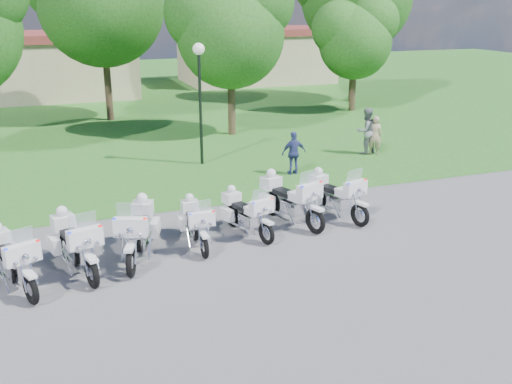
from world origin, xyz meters
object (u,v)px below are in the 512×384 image
object	(u,v)px
motorcycle_4	(246,212)
bystander_b	(366,131)
bystander_a	(375,136)
motorcycle_2	(138,230)
lamp_post	(199,75)
motorcycle_3	(196,222)
motorcycle_0	(11,259)
motorcycle_1	(75,243)
bystander_c	(294,153)
motorcycle_5	(289,198)
motorcycle_6	(335,194)

from	to	relation	value
motorcycle_4	bystander_b	size ratio (longest dim) A/B	1.12
motorcycle_4	bystander_a	size ratio (longest dim) A/B	1.33
motorcycle_2	lamp_post	world-z (taller)	lamp_post
motorcycle_3	lamp_post	xyz separation A→B (m)	(2.15, 7.47, 2.83)
motorcycle_0	bystander_b	bearing A→B (deg)	-171.83
motorcycle_1	motorcycle_3	distance (m)	3.06
motorcycle_0	bystander_b	distance (m)	15.31
motorcycle_4	bystander_c	xyz separation A→B (m)	(3.48, 4.73, 0.18)
lamp_post	bystander_c	size ratio (longest dim) A/B	2.90
motorcycle_2	motorcycle_5	bearing A→B (deg)	-149.89
motorcycle_3	bystander_a	size ratio (longest dim) A/B	1.33
lamp_post	bystander_c	xyz separation A→B (m)	(2.79, -2.50, -2.64)
motorcycle_2	motorcycle_6	xyz separation A→B (m)	(5.85, 0.88, -0.04)
motorcycle_2	motorcycle_0	bearing A→B (deg)	30.76
motorcycle_1	bystander_a	bearing A→B (deg)	-165.40
bystander_b	motorcycle_5	bearing A→B (deg)	37.34
motorcycle_2	motorcycle_6	size ratio (longest dim) A/B	1.05
bystander_a	bystander_c	world-z (taller)	bystander_a
motorcycle_0	motorcycle_1	distance (m)	1.40
motorcycle_3	bystander_b	size ratio (longest dim) A/B	1.13
motorcycle_5	motorcycle_4	bearing A→B (deg)	-4.29
motorcycle_2	motorcycle_3	size ratio (longest dim) A/B	1.15
motorcycle_1	bystander_b	xyz separation A→B (m)	(11.93, 7.22, 0.25)
motorcycle_1	bystander_c	world-z (taller)	motorcycle_1
lamp_post	bystander_b	world-z (taller)	lamp_post
motorcycle_6	bystander_a	bearing A→B (deg)	-146.23
motorcycle_3	motorcycle_6	world-z (taller)	motorcycle_6
motorcycle_2	bystander_a	xyz separation A→B (m)	(10.69, 6.70, 0.09)
motorcycle_2	bystander_c	xyz separation A→B (m)	(6.45, 5.26, 0.07)
bystander_a	motorcycle_6	bearing A→B (deg)	81.81
bystander_b	bystander_c	size ratio (longest dim) A/B	1.20
motorcycle_1	bystander_a	world-z (taller)	motorcycle_1
bystander_b	motorcycle_2	bearing A→B (deg)	25.93
motorcycle_2	motorcycle_5	size ratio (longest dim) A/B	0.99
motorcycle_2	motorcycle_5	world-z (taller)	motorcycle_5
bystander_c	motorcycle_3	bearing A→B (deg)	45.48
motorcycle_4	motorcycle_5	world-z (taller)	motorcycle_5
motorcycle_0	motorcycle_3	xyz separation A→B (m)	(4.37, 0.90, -0.07)
lamp_post	bystander_a	distance (m)	7.58
bystander_a	motorcycle_0	bearing A→B (deg)	59.94
bystander_b	motorcycle_4	bearing A→B (deg)	32.97
motorcycle_6	bystander_b	size ratio (longest dim) A/B	1.23
motorcycle_4	motorcycle_0	bearing A→B (deg)	-5.34
motorcycle_1	motorcycle_6	world-z (taller)	motorcycle_1
motorcycle_5	bystander_c	size ratio (longest dim) A/B	1.57
lamp_post	bystander_b	distance (m)	7.26
motorcycle_1	bystander_b	bearing A→B (deg)	-163.90
motorcycle_2	bystander_b	size ratio (longest dim) A/B	1.30
motorcycle_2	motorcycle_6	world-z (taller)	motorcycle_2
motorcycle_6	bystander_c	size ratio (longest dim) A/B	1.48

